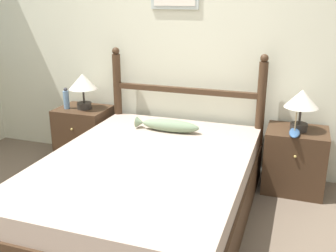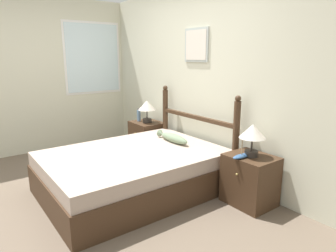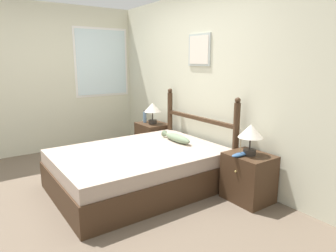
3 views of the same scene
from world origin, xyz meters
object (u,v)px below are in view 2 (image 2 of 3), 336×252
nightstand_left (147,138)px  fish_pillow (173,138)px  nightstand_right (250,180)px  table_lamp_left (147,107)px  table_lamp_right (252,133)px  bed (134,171)px  bottle (139,115)px  model_boat (241,156)px

nightstand_left → fish_pillow: bearing=-13.1°
nightstand_right → fish_pillow: size_ratio=0.95×
nightstand_right → fish_pillow: bearing=-168.0°
nightstand_right → table_lamp_left: table_lamp_left is taller
table_lamp_right → fish_pillow: (-1.10, -0.22, -0.26)m
bed → bottle: bottle is taller
model_boat → table_lamp_right: bearing=76.8°
nightstand_left → table_lamp_right: size_ratio=1.56×
bed → bottle: size_ratio=9.55×
bed → table_lamp_right: (1.05, 0.85, 0.56)m
bed → table_lamp_right: size_ratio=5.80×
table_lamp_left → table_lamp_right: (2.06, -0.00, 0.00)m
nightstand_left → model_boat: 2.09m
bed → nightstand_left: bearing=140.5°
table_lamp_left → model_boat: (2.03, -0.12, -0.23)m
nightstand_left → fish_pillow: size_ratio=0.95×
table_lamp_left → nightstand_right: bearing=0.3°
table_lamp_right → model_boat: bearing=-103.2°
nightstand_left → nightstand_right: 2.09m
nightstand_right → table_lamp_left: bearing=-179.7°
nightstand_right → table_lamp_right: size_ratio=1.56×
nightstand_left → nightstand_right: bearing=0.0°
bottle → model_boat: size_ratio=0.86×
nightstand_right → fish_pillow: 1.15m
bed → nightstand_right: (1.04, 0.86, 0.03)m
table_lamp_right → model_boat: size_ratio=1.41×
table_lamp_left → fish_pillow: (0.97, -0.22, -0.26)m
bottle → nightstand_right: bearing=1.6°
fish_pillow → model_boat: bearing=5.1°
table_lamp_right → model_boat: table_lamp_right is taller
nightstand_left → nightstand_right: same height
model_boat → fish_pillow: 1.07m
table_lamp_right → bottle: bearing=-178.8°
nightstand_left → fish_pillow: 1.06m
nightstand_right → nightstand_left: bearing=180.0°
fish_pillow → bottle: bearing=171.6°
bed → fish_pillow: (-0.05, 0.63, 0.31)m
model_boat → fish_pillow: (-1.07, -0.10, -0.02)m
bed → fish_pillow: 0.70m
nightstand_right → table_lamp_left: size_ratio=1.56×
nightstand_right → bottle: (-2.23, -0.06, 0.38)m
nightstand_right → model_boat: (-0.03, -0.14, 0.30)m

